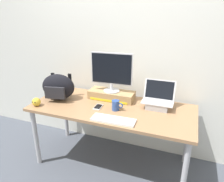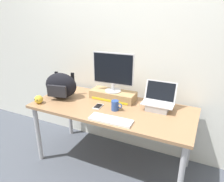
{
  "view_description": "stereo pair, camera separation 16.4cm",
  "coord_description": "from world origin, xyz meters",
  "px_view_note": "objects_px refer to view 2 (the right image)",
  "views": [
    {
      "loc": [
        0.72,
        -1.91,
        1.71
      ],
      "look_at": [
        0.0,
        0.0,
        0.9
      ],
      "focal_mm": 34.31,
      "sensor_mm": 36.0,
      "label": 1
    },
    {
      "loc": [
        0.87,
        -1.85,
        1.71
      ],
      "look_at": [
        0.0,
        0.0,
        0.9
      ],
      "focal_mm": 34.31,
      "sensor_mm": 36.0,
      "label": 2
    }
  ],
  "objects_px": {
    "desktop_monitor": "(113,71)",
    "open_laptop": "(158,104)",
    "toner_box_yellow": "(113,95)",
    "external_keyboard": "(111,120)",
    "coffee_mug": "(115,105)",
    "cell_phone": "(98,106)",
    "messenger_backpack": "(61,86)",
    "plush_toy": "(39,99)"
  },
  "relations": [
    {
      "from": "open_laptop",
      "to": "coffee_mug",
      "type": "relative_size",
      "value": 2.72
    },
    {
      "from": "desktop_monitor",
      "to": "external_keyboard",
      "type": "xyz_separation_m",
      "value": [
        0.2,
        -0.47,
        -0.32
      ]
    },
    {
      "from": "cell_phone",
      "to": "toner_box_yellow",
      "type": "bearing_deg",
      "value": 75.79
    },
    {
      "from": "desktop_monitor",
      "to": "external_keyboard",
      "type": "height_order",
      "value": "desktop_monitor"
    },
    {
      "from": "open_laptop",
      "to": "messenger_backpack",
      "type": "height_order",
      "value": "messenger_backpack"
    },
    {
      "from": "desktop_monitor",
      "to": "open_laptop",
      "type": "xyz_separation_m",
      "value": [
        0.53,
        -0.04,
        -0.27
      ]
    },
    {
      "from": "desktop_monitor",
      "to": "messenger_backpack",
      "type": "bearing_deg",
      "value": -163.1
    },
    {
      "from": "cell_phone",
      "to": "plush_toy",
      "type": "distance_m",
      "value": 0.66
    },
    {
      "from": "toner_box_yellow",
      "to": "external_keyboard",
      "type": "bearing_deg",
      "value": -67.36
    },
    {
      "from": "external_keyboard",
      "to": "toner_box_yellow",
      "type": "bearing_deg",
      "value": 110.9
    },
    {
      "from": "desktop_monitor",
      "to": "coffee_mug",
      "type": "distance_m",
      "value": 0.4
    },
    {
      "from": "messenger_backpack",
      "to": "cell_phone",
      "type": "bearing_deg",
      "value": -17.61
    },
    {
      "from": "desktop_monitor",
      "to": "external_keyboard",
      "type": "distance_m",
      "value": 0.6
    },
    {
      "from": "open_laptop",
      "to": "external_keyboard",
      "type": "height_order",
      "value": "open_laptop"
    },
    {
      "from": "external_keyboard",
      "to": "cell_phone",
      "type": "xyz_separation_m",
      "value": [
        -0.25,
        0.21,
        -0.01
      ]
    },
    {
      "from": "desktop_monitor",
      "to": "open_laptop",
      "type": "relative_size",
      "value": 1.45
    },
    {
      "from": "external_keyboard",
      "to": "plush_toy",
      "type": "bearing_deg",
      "value": 177.27
    },
    {
      "from": "toner_box_yellow",
      "to": "desktop_monitor",
      "type": "bearing_deg",
      "value": -84.68
    },
    {
      "from": "messenger_backpack",
      "to": "toner_box_yellow",
      "type": "bearing_deg",
      "value": 8.65
    },
    {
      "from": "plush_toy",
      "to": "toner_box_yellow",
      "type": "bearing_deg",
      "value": 33.88
    },
    {
      "from": "toner_box_yellow",
      "to": "plush_toy",
      "type": "xyz_separation_m",
      "value": [
        -0.68,
        -0.46,
        -0.0
      ]
    },
    {
      "from": "coffee_mug",
      "to": "cell_phone",
      "type": "relative_size",
      "value": 0.87
    },
    {
      "from": "toner_box_yellow",
      "to": "cell_phone",
      "type": "relative_size",
      "value": 3.79
    },
    {
      "from": "desktop_monitor",
      "to": "open_laptop",
      "type": "height_order",
      "value": "desktop_monitor"
    },
    {
      "from": "external_keyboard",
      "to": "cell_phone",
      "type": "bearing_deg",
      "value": 137.94
    },
    {
      "from": "external_keyboard",
      "to": "plush_toy",
      "type": "distance_m",
      "value": 0.88
    },
    {
      "from": "open_laptop",
      "to": "cell_phone",
      "type": "bearing_deg",
      "value": -159.84
    },
    {
      "from": "toner_box_yellow",
      "to": "messenger_backpack",
      "type": "xyz_separation_m",
      "value": [
        -0.56,
        -0.21,
        0.1
      ]
    },
    {
      "from": "messenger_backpack",
      "to": "cell_phone",
      "type": "relative_size",
      "value": 2.95
    },
    {
      "from": "external_keyboard",
      "to": "messenger_backpack",
      "type": "bearing_deg",
      "value": 159.38
    },
    {
      "from": "toner_box_yellow",
      "to": "messenger_backpack",
      "type": "bearing_deg",
      "value": -159.13
    },
    {
      "from": "open_laptop",
      "to": "messenger_backpack",
      "type": "distance_m",
      "value": 1.11
    },
    {
      "from": "coffee_mug",
      "to": "cell_phone",
      "type": "height_order",
      "value": "coffee_mug"
    },
    {
      "from": "desktop_monitor",
      "to": "coffee_mug",
      "type": "bearing_deg",
      "value": -64.41
    },
    {
      "from": "coffee_mug",
      "to": "messenger_backpack",
      "type": "bearing_deg",
      "value": 176.84
    },
    {
      "from": "external_keyboard",
      "to": "plush_toy",
      "type": "xyz_separation_m",
      "value": [
        -0.88,
        0.02,
        0.03
      ]
    },
    {
      "from": "messenger_backpack",
      "to": "coffee_mug",
      "type": "xyz_separation_m",
      "value": [
        0.7,
        -0.04,
        -0.09
      ]
    },
    {
      "from": "external_keyboard",
      "to": "cell_phone",
      "type": "relative_size",
      "value": 3.04
    },
    {
      "from": "toner_box_yellow",
      "to": "open_laptop",
      "type": "distance_m",
      "value": 0.53
    },
    {
      "from": "messenger_backpack",
      "to": "coffee_mug",
      "type": "distance_m",
      "value": 0.71
    },
    {
      "from": "toner_box_yellow",
      "to": "external_keyboard",
      "type": "relative_size",
      "value": 1.25
    },
    {
      "from": "external_keyboard",
      "to": "desktop_monitor",
      "type": "bearing_deg",
      "value": 110.94
    }
  ]
}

